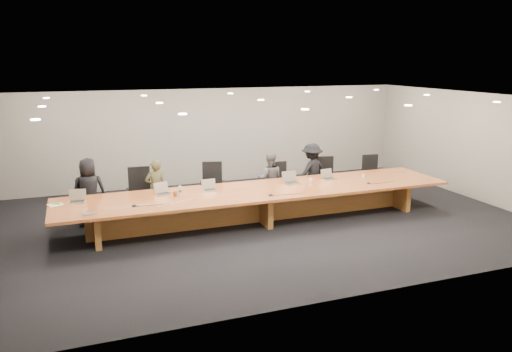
{
  "coord_description": "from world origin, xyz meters",
  "views": [
    {
      "loc": [
        -3.9,
        -10.22,
        3.65
      ],
      "look_at": [
        0.0,
        0.3,
        1.0
      ],
      "focal_mm": 35.0,
      "sensor_mm": 36.0,
      "label": 1
    }
  ],
  "objects": [
    {
      "name": "laptop_a",
      "position": [
        -3.93,
        0.35,
        0.88
      ],
      "size": [
        0.37,
        0.3,
        0.27
      ],
      "primitive_type": null,
      "rotation": [
        0.0,
        0.0,
        -0.18
      ],
      "color": "beige",
      "rests_on": "conference_table"
    },
    {
      "name": "paper_cup_far",
      "position": [
        2.82,
        0.2,
        0.79
      ],
      "size": [
        0.08,
        0.08,
        0.08
      ],
      "primitive_type": "cone",
      "rotation": [
        0.0,
        0.0,
        0.15
      ],
      "color": "white",
      "rests_on": "conference_table"
    },
    {
      "name": "conference_table",
      "position": [
        0.0,
        0.0,
        0.52
      ],
      "size": [
        9.0,
        1.8,
        0.75
      ],
      "color": "#9A4C21",
      "rests_on": "ground"
    },
    {
      "name": "chair_right",
      "position": [
        2.36,
        1.25,
        0.56
      ],
      "size": [
        0.68,
        0.68,
        1.11
      ],
      "primitive_type": null,
      "rotation": [
        0.0,
        0.0,
        -0.22
      ],
      "color": "black",
      "rests_on": "ground"
    },
    {
      "name": "laptop_b",
      "position": [
        -2.13,
        0.36,
        0.88
      ],
      "size": [
        0.39,
        0.34,
        0.26
      ],
      "primitive_type": null,
      "rotation": [
        0.0,
        0.0,
        0.33
      ],
      "color": "#B8A48D",
      "rests_on": "conference_table"
    },
    {
      "name": "chair_left",
      "position": [
        -2.54,
        1.21,
        0.6
      ],
      "size": [
        0.66,
        0.66,
        1.21
      ],
      "primitive_type": null,
      "rotation": [
        0.0,
        0.0,
        -0.09
      ],
      "color": "black",
      "rests_on": "ground"
    },
    {
      "name": "chair_far_right",
      "position": [
        3.8,
        1.25,
        0.54
      ],
      "size": [
        0.62,
        0.62,
        1.07
      ],
      "primitive_type": null,
      "rotation": [
        0.0,
        0.0,
        -0.15
      ],
      "color": "black",
      "rests_on": "ground"
    },
    {
      "name": "person_a",
      "position": [
        -3.66,
        1.26,
        0.75
      ],
      "size": [
        0.77,
        0.53,
        1.5
      ],
      "primitive_type": "imported",
      "rotation": [
        0.0,
        0.0,
        3.06
      ],
      "color": "black",
      "rests_on": "ground"
    },
    {
      "name": "amber_mug",
      "position": [
        -1.93,
        0.12,
        0.8
      ],
      "size": [
        0.09,
        0.09,
        0.1
      ],
      "primitive_type": "cylinder",
      "rotation": [
        0.0,
        0.0,
        0.2
      ],
      "color": "brown",
      "rests_on": "conference_table"
    },
    {
      "name": "person_b",
      "position": [
        -2.18,
        1.16,
        0.69
      ],
      "size": [
        0.53,
        0.38,
        1.37
      ],
      "primitive_type": "imported",
      "rotation": [
        0.0,
        0.0,
        3.24
      ],
      "color": "#3E3C21",
      "rests_on": "ground"
    },
    {
      "name": "chair_mid_right",
      "position": [
        1.01,
        1.16,
        0.54
      ],
      "size": [
        0.55,
        0.55,
        1.08
      ],
      "primitive_type": null,
      "rotation": [
        0.0,
        0.0,
        0.01
      ],
      "color": "black",
      "rests_on": "ground"
    },
    {
      "name": "mic_left",
      "position": [
        -2.85,
        -0.35,
        0.77
      ],
      "size": [
        0.14,
        0.14,
        0.03
      ],
      "primitive_type": "cone",
      "rotation": [
        0.0,
        0.0,
        0.11
      ],
      "color": "black",
      "rests_on": "conference_table"
    },
    {
      "name": "paper_cup_near",
      "position": [
        1.35,
        0.2,
        0.8
      ],
      "size": [
        0.11,
        0.11,
        0.1
      ],
      "primitive_type": "cone",
      "rotation": [
        0.0,
        0.0,
        0.37
      ],
      "color": "silver",
      "rests_on": "conference_table"
    },
    {
      "name": "water_bottle",
      "position": [
        -1.82,
        0.1,
        0.86
      ],
      "size": [
        0.08,
        0.08,
        0.22
      ],
      "primitive_type": "cylinder",
      "rotation": [
        0.0,
        0.0,
        -0.08
      ],
      "color": "silver",
      "rests_on": "conference_table"
    },
    {
      "name": "chair_mid_left",
      "position": [
        -0.76,
        1.33,
        0.59
      ],
      "size": [
        0.73,
        0.73,
        1.17
      ],
      "primitive_type": null,
      "rotation": [
        0.0,
        0.0,
        -0.26
      ],
      "color": "black",
      "rests_on": "ground"
    },
    {
      "name": "chair_far_left",
      "position": [
        -3.68,
        1.17,
        0.51
      ],
      "size": [
        0.62,
        0.62,
        1.02
      ],
      "primitive_type": null,
      "rotation": [
        0.0,
        0.0,
        0.2
      ],
      "color": "black",
      "rests_on": "ground"
    },
    {
      "name": "laptop_e",
      "position": [
        1.93,
        0.34,
        0.88
      ],
      "size": [
        0.35,
        0.27,
        0.25
      ],
      "primitive_type": null,
      "rotation": [
        0.0,
        0.0,
        0.14
      ],
      "color": "#C0AF92",
      "rests_on": "conference_table"
    },
    {
      "name": "mic_center",
      "position": [
        0.03,
        -0.56,
        0.77
      ],
      "size": [
        0.17,
        0.17,
        0.03
      ],
      "primitive_type": "cone",
      "rotation": [
        0.0,
        0.0,
        -0.34
      ],
      "color": "black",
      "rests_on": "conference_table"
    },
    {
      "name": "laptop_c",
      "position": [
        -1.1,
        0.33,
        0.87
      ],
      "size": [
        0.32,
        0.23,
        0.25
      ],
      "primitive_type": null,
      "rotation": [
        0.0,
        0.0,
        0.01
      ],
      "color": "#C2B494",
      "rests_on": "conference_table"
    },
    {
      "name": "mic_right",
      "position": [
        2.61,
        -0.38,
        0.76
      ],
      "size": [
        0.13,
        0.13,
        0.03
      ],
      "primitive_type": "cone",
      "rotation": [
        0.0,
        0.0,
        0.13
      ],
      "color": "black",
      "rests_on": "conference_table"
    },
    {
      "name": "ground",
      "position": [
        0.0,
        0.0,
        0.0
      ],
      "size": [
        12.0,
        12.0,
        0.0
      ],
      "primitive_type": "plane",
      "color": "black",
      "rests_on": "ground"
    },
    {
      "name": "back_wall",
      "position": [
        0.0,
        4.0,
        1.4
      ],
      "size": [
        12.0,
        0.02,
        2.8
      ],
      "primitive_type": "cube",
      "color": "#B3AEA2",
      "rests_on": "ground"
    },
    {
      "name": "laptop_d",
      "position": [
        0.9,
        0.28,
        0.89
      ],
      "size": [
        0.38,
        0.29,
        0.29
      ],
      "primitive_type": null,
      "rotation": [
        0.0,
        0.0,
        0.06
      ],
      "color": "tan",
      "rests_on": "conference_table"
    },
    {
      "name": "notepad",
      "position": [
        -4.35,
        0.31,
        0.76
      ],
      "size": [
        0.33,
        0.3,
        0.02
      ],
      "primitive_type": "cube",
      "rotation": [
        0.0,
        0.0,
        0.4
      ],
      "color": "white",
      "rests_on": "conference_table"
    },
    {
      "name": "person_c",
      "position": [
        0.71,
        1.22,
        0.67
      ],
      "size": [
        0.79,
        0.71,
        1.34
      ],
      "primitive_type": "imported",
      "rotation": [
        0.0,
        0.0,
        2.77
      ],
      "color": "#555557",
      "rests_on": "ground"
    },
    {
      "name": "av_box",
      "position": [
        -3.73,
        -0.59,
        0.77
      ],
      "size": [
        0.24,
        0.19,
        0.03
      ],
      "primitive_type": "cube",
      "rotation": [
        0.0,
        0.0,
        -0.13
      ],
      "color": "#BCBBC1",
      "rests_on": "conference_table"
    },
    {
      "name": "person_d",
      "position": [
        1.92,
        1.27,
        0.75
      ],
      "size": [
        1.09,
        0.83,
        1.49
      ],
      "primitive_type": "imported",
      "rotation": [
        0.0,
        0.0,
        3.46
      ],
      "color": "black",
      "rests_on": "ground"
    },
    {
      "name": "lime_gadget",
      "position": [
        -4.33,
        0.32,
        0.78
      ],
      "size": [
        0.15,
        0.1,
        0.02
      ],
      "primitive_type": "cube",
      "rotation": [
        0.0,
        0.0,
        -0.09
      ],
      "color": "#50AD2E",
      "rests_on": "notepad"
    }
  ]
}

